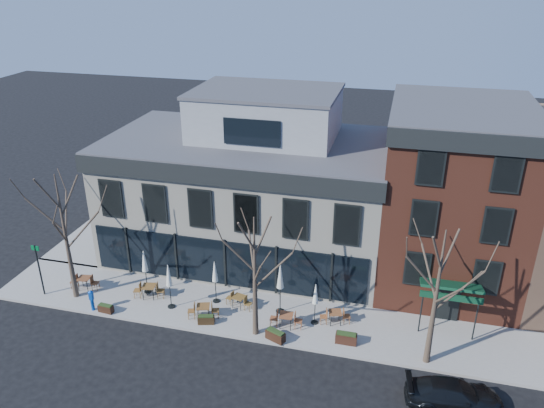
% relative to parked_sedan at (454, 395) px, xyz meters
% --- Properties ---
extents(ground, '(120.00, 120.00, 0.00)m').
position_rel_parked_sedan_xyz_m(ground, '(-13.15, 6.50, -0.63)').
color(ground, black).
rests_on(ground, ground).
extents(sidewalk_front, '(33.50, 4.70, 0.15)m').
position_rel_parked_sedan_xyz_m(sidewalk_front, '(-9.90, 4.35, -0.56)').
color(sidewalk_front, gray).
rests_on(sidewalk_front, ground).
extents(sidewalk_side, '(4.50, 12.00, 0.15)m').
position_rel_parked_sedan_xyz_m(sidewalk_side, '(-24.40, 12.50, -0.56)').
color(sidewalk_side, gray).
rests_on(sidewalk_side, ground).
extents(corner_building, '(18.39, 10.39, 11.10)m').
position_rel_parked_sedan_xyz_m(corner_building, '(-13.07, 11.57, 4.09)').
color(corner_building, silver).
rests_on(corner_building, ground).
extents(red_brick_building, '(8.20, 11.78, 11.18)m').
position_rel_parked_sedan_xyz_m(red_brick_building, '(-0.15, 11.49, 5.00)').
color(red_brick_building, brown).
rests_on(red_brick_building, ground).
extents(tree_corner, '(3.93, 3.98, 7.92)m').
position_rel_parked_sedan_xyz_m(tree_corner, '(-21.63, 3.30, 3.62)').
color(tree_corner, '#382B21').
rests_on(tree_corner, sidewalk_front).
extents(tree_mid, '(3.50, 3.55, 7.04)m').
position_rel_parked_sedan_xyz_m(tree_mid, '(-10.14, 2.60, 3.16)').
color(tree_mid, '#382B21').
rests_on(tree_mid, sidewalk_front).
extents(tree_right, '(3.72, 3.77, 7.48)m').
position_rel_parked_sedan_xyz_m(tree_right, '(-1.13, 2.60, 3.39)').
color(tree_right, '#382B21').
rests_on(tree_right, sidewalk_front).
extents(sign_pole, '(0.50, 0.10, 3.40)m').
position_rel_parked_sedan_xyz_m(sign_pole, '(-23.65, 3.00, 1.44)').
color(sign_pole, black).
rests_on(sign_pole, sidewalk_front).
extents(parked_sedan, '(4.53, 2.25, 1.26)m').
position_rel_parked_sedan_xyz_m(parked_sedan, '(0.00, 0.00, 0.00)').
color(parked_sedan, black).
rests_on(parked_sedan, ground).
extents(call_box, '(0.27, 0.27, 1.35)m').
position_rel_parked_sedan_xyz_m(call_box, '(-19.89, 2.30, 0.23)').
color(call_box, '#0D46B2').
rests_on(call_box, sidewalk_front).
extents(cafe_set_0, '(1.85, 0.82, 0.95)m').
position_rel_parked_sedan_xyz_m(cafe_set_0, '(-21.55, 4.15, 0.01)').
color(cafe_set_0, brown).
rests_on(cafe_set_0, sidewalk_front).
extents(cafe_set_1, '(1.93, 0.90, 0.99)m').
position_rel_parked_sedan_xyz_m(cafe_set_1, '(-17.27, 4.28, 0.03)').
color(cafe_set_1, brown).
rests_on(cafe_set_1, sidewalk_front).
extents(cafe_set_2, '(1.86, 0.96, 0.95)m').
position_rel_parked_sedan_xyz_m(cafe_set_2, '(-13.40, 3.21, 0.01)').
color(cafe_set_2, brown).
rests_on(cafe_set_2, sidewalk_front).
extents(cafe_set_3, '(1.73, 0.82, 0.89)m').
position_rel_parked_sedan_xyz_m(cafe_set_3, '(-11.75, 4.68, -0.03)').
color(cafe_set_3, brown).
rests_on(cafe_set_3, sidewalk_front).
extents(cafe_set_4, '(1.86, 0.78, 0.97)m').
position_rel_parked_sedan_xyz_m(cafe_set_4, '(-8.67, 3.56, 0.01)').
color(cafe_set_4, brown).
rests_on(cafe_set_4, sidewalk_front).
extents(cafe_set_5, '(1.78, 0.90, 0.91)m').
position_rel_parked_sedan_xyz_m(cafe_set_5, '(-6.09, 4.55, -0.01)').
color(cafe_set_5, brown).
rests_on(cafe_set_5, sidewalk_front).
extents(umbrella_0, '(0.46, 0.46, 2.86)m').
position_rel_parked_sedan_xyz_m(umbrella_0, '(-17.66, 4.79, 1.54)').
color(umbrella_0, black).
rests_on(umbrella_0, sidewalk_front).
extents(umbrella_1, '(0.46, 0.46, 2.85)m').
position_rel_parked_sedan_xyz_m(umbrella_1, '(-15.60, 3.69, 1.53)').
color(umbrella_1, black).
rests_on(umbrella_1, sidewalk_front).
extents(umbrella_2, '(0.44, 0.44, 2.73)m').
position_rel_parked_sedan_xyz_m(umbrella_2, '(-13.24, 4.87, 1.44)').
color(umbrella_2, black).
rests_on(umbrella_2, sidewalk_front).
extents(umbrella_3, '(0.50, 0.50, 3.15)m').
position_rel_parked_sedan_xyz_m(umbrella_3, '(-9.31, 4.83, 1.74)').
color(umbrella_3, black).
rests_on(umbrella_3, sidewalk_front).
extents(umbrella_4, '(0.41, 0.41, 2.54)m').
position_rel_parked_sedan_xyz_m(umbrella_4, '(-7.20, 4.28, 1.31)').
color(umbrella_4, black).
rests_on(umbrella_4, sidewalk_front).
extents(planter_0, '(0.91, 0.43, 0.49)m').
position_rel_parked_sedan_xyz_m(planter_0, '(-19.05, 2.30, -0.24)').
color(planter_0, black).
rests_on(planter_0, sidewalk_front).
extents(planter_1, '(0.98, 0.60, 0.51)m').
position_rel_parked_sedan_xyz_m(planter_1, '(-13.07, 2.75, -0.23)').
color(planter_1, black).
rests_on(planter_1, sidewalk_front).
extents(planter_2, '(1.16, 0.81, 0.60)m').
position_rel_parked_sedan_xyz_m(planter_2, '(-8.96, 2.30, -0.18)').
color(planter_2, black).
rests_on(planter_2, sidewalk_front).
extents(planter_3, '(1.12, 0.45, 0.63)m').
position_rel_parked_sedan_xyz_m(planter_3, '(-5.27, 3.00, -0.17)').
color(planter_3, '#321A10').
rests_on(planter_3, sidewalk_front).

